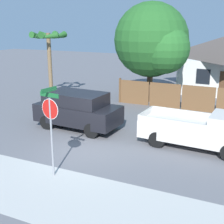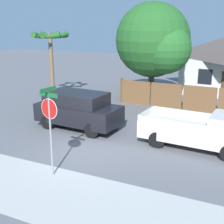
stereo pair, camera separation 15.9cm
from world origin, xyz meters
name	(u,v)px [view 2 (the right image)]	position (x,y,z in m)	size (l,w,h in m)	color
ground_plane	(89,150)	(0.00, 0.00, 0.00)	(80.00, 80.00, 0.00)	slate
sidewalk_strip	(36,188)	(0.00, -3.60, 0.00)	(36.00, 3.20, 0.01)	#B2B2AD
wooden_fence	(217,101)	(4.20, 8.32, 0.80)	(12.85, 0.12, 1.69)	brown
oak_tree	(155,42)	(-0.16, 9.31, 4.12)	(5.22, 4.97, 6.72)	brown
palm_tree	(50,42)	(-6.88, 6.88, 4.08)	(2.38, 2.58, 4.78)	brown
red_suv	(78,109)	(-1.96, 2.34, 1.03)	(4.50, 2.21, 1.92)	black
orange_pickup	(202,131)	(4.36, 2.32, 0.84)	(5.04, 2.15, 1.68)	silver
stop_sign	(50,117)	(-0.04, -2.56, 2.21)	(0.82, 0.74, 3.27)	gray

